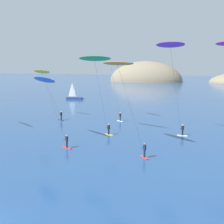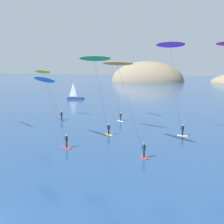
{
  "view_description": "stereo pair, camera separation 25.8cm",
  "coord_description": "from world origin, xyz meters",
  "px_view_note": "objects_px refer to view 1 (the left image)",
  "views": [
    {
      "loc": [
        13.85,
        -12.04,
        10.14
      ],
      "look_at": [
        -0.64,
        26.37,
        3.4
      ],
      "focal_mm": 45.0,
      "sensor_mm": 36.0,
      "label": 1
    },
    {
      "loc": [
        14.09,
        -11.95,
        10.14
      ],
      "look_at": [
        -0.64,
        26.37,
        3.4
      ],
      "focal_mm": 45.0,
      "sensor_mm": 36.0,
      "label": 2
    }
  ],
  "objects_px": {
    "sailboat_near": "(75,97)",
    "kitesurfer_white": "(112,68)",
    "kitesurfer_yellow": "(43,75)",
    "kitesurfer_green": "(95,63)",
    "kitesurfer_orange": "(119,69)",
    "kitesurfer_blue": "(45,84)",
    "kitesurfer_purple": "(171,53)"
  },
  "relations": [
    {
      "from": "kitesurfer_purple",
      "to": "kitesurfer_green",
      "type": "bearing_deg",
      "value": -164.32
    },
    {
      "from": "kitesurfer_blue",
      "to": "kitesurfer_green",
      "type": "distance_m",
      "value": 8.28
    },
    {
      "from": "kitesurfer_white",
      "to": "kitesurfer_yellow",
      "type": "distance_m",
      "value": 13.66
    },
    {
      "from": "sailboat_near",
      "to": "kitesurfer_yellow",
      "type": "relative_size",
      "value": 0.63
    },
    {
      "from": "kitesurfer_yellow",
      "to": "sailboat_near",
      "type": "bearing_deg",
      "value": 106.35
    },
    {
      "from": "kitesurfer_blue",
      "to": "kitesurfer_green",
      "type": "relative_size",
      "value": 0.75
    },
    {
      "from": "kitesurfer_yellow",
      "to": "kitesurfer_blue",
      "type": "bearing_deg",
      "value": -54.9
    },
    {
      "from": "kitesurfer_yellow",
      "to": "kitesurfer_purple",
      "type": "bearing_deg",
      "value": -12.18
    },
    {
      "from": "kitesurfer_orange",
      "to": "kitesurfer_yellow",
      "type": "distance_m",
      "value": 25.86
    },
    {
      "from": "sailboat_near",
      "to": "kitesurfer_yellow",
      "type": "height_order",
      "value": "kitesurfer_yellow"
    },
    {
      "from": "kitesurfer_orange",
      "to": "kitesurfer_white",
      "type": "distance_m",
      "value": 19.65
    },
    {
      "from": "kitesurfer_blue",
      "to": "kitesurfer_white",
      "type": "height_order",
      "value": "kitesurfer_white"
    },
    {
      "from": "sailboat_near",
      "to": "kitesurfer_green",
      "type": "distance_m",
      "value": 45.22
    },
    {
      "from": "sailboat_near",
      "to": "kitesurfer_purple",
      "type": "xyz_separation_m",
      "value": [
        34.21,
        -34.35,
        11.31
      ]
    },
    {
      "from": "kitesurfer_orange",
      "to": "kitesurfer_yellow",
      "type": "xyz_separation_m",
      "value": [
        -21.04,
        14.97,
        -1.43
      ]
    },
    {
      "from": "kitesurfer_orange",
      "to": "kitesurfer_blue",
      "type": "bearing_deg",
      "value": 179.73
    },
    {
      "from": "kitesurfer_green",
      "to": "kitesurfer_yellow",
      "type": "height_order",
      "value": "kitesurfer_green"
    },
    {
      "from": "sailboat_near",
      "to": "kitesurfer_blue",
      "type": "xyz_separation_m",
      "value": [
        18.93,
        -43.71,
        7.16
      ]
    },
    {
      "from": "sailboat_near",
      "to": "kitesurfer_white",
      "type": "xyz_separation_m",
      "value": [
        21.69,
        -25.72,
        9.08
      ]
    },
    {
      "from": "kitesurfer_purple",
      "to": "kitesurfer_yellow",
      "type": "distance_m",
      "value": 26.6
    },
    {
      "from": "kitesurfer_white",
      "to": "kitesurfer_yellow",
      "type": "height_order",
      "value": "kitesurfer_white"
    },
    {
      "from": "sailboat_near",
      "to": "kitesurfer_green",
      "type": "xyz_separation_m",
      "value": [
        23.48,
        -37.36,
        9.91
      ]
    },
    {
      "from": "sailboat_near",
      "to": "kitesurfer_white",
      "type": "distance_m",
      "value": 34.85
    },
    {
      "from": "sailboat_near",
      "to": "kitesurfer_purple",
      "type": "distance_m",
      "value": 49.78
    },
    {
      "from": "kitesurfer_white",
      "to": "kitesurfer_purple",
      "type": "relative_size",
      "value": 0.8
    },
    {
      "from": "kitesurfer_purple",
      "to": "kitesurfer_yellow",
      "type": "height_order",
      "value": "kitesurfer_purple"
    },
    {
      "from": "sailboat_near",
      "to": "kitesurfer_yellow",
      "type": "distance_m",
      "value": 30.97
    },
    {
      "from": "kitesurfer_orange",
      "to": "kitesurfer_green",
      "type": "distance_m",
      "value": 8.82
    },
    {
      "from": "kitesurfer_blue",
      "to": "kitesurfer_white",
      "type": "bearing_deg",
      "value": 81.29
    },
    {
      "from": "kitesurfer_orange",
      "to": "kitesurfer_white",
      "type": "height_order",
      "value": "kitesurfer_white"
    },
    {
      "from": "kitesurfer_green",
      "to": "kitesurfer_yellow",
      "type": "relative_size",
      "value": 1.23
    },
    {
      "from": "kitesurfer_green",
      "to": "kitesurfer_purple",
      "type": "bearing_deg",
      "value": 15.68
    }
  ]
}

